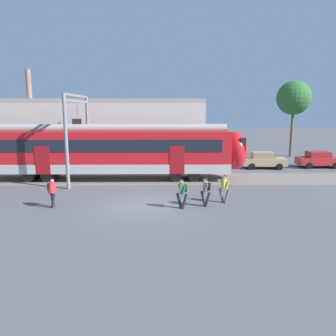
{
  "coord_description": "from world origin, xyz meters",
  "views": [
    {
      "loc": [
        1.25,
        -18.1,
        5.42
      ],
      "look_at": [
        1.49,
        3.27,
        1.6
      ],
      "focal_mm": 35.0,
      "sensor_mm": 36.0,
      "label": 1
    }
  ],
  "objects": [
    {
      "name": "ground_plane",
      "position": [
        0.0,
        0.0,
        0.0
      ],
      "size": [
        160.0,
        160.0,
        0.0
      ],
      "primitive_type": "plane",
      "color": "#515156"
    },
    {
      "name": "commuter_train",
      "position": [
        -11.28,
        7.27,
        2.25
      ],
      "size": [
        38.05,
        3.07,
        4.73
      ],
      "color": "#B7B2AD",
      "rests_on": "ground"
    },
    {
      "name": "pedestrian_red",
      "position": [
        -5.03,
        -0.29,
        0.99
      ],
      "size": [
        0.55,
        0.67,
        1.67
      ],
      "color": "#28282D",
      "rests_on": "ground"
    },
    {
      "name": "pedestrian_green",
      "position": [
        2.24,
        -0.58,
        0.99
      ],
      "size": [
        0.65,
        0.53,
        1.67
      ],
      "color": "#28282D",
      "rests_on": "ground"
    },
    {
      "name": "pedestrian_grey",
      "position": [
        3.59,
        -0.18,
        0.99
      ],
      "size": [
        0.59,
        0.64,
        1.67
      ],
      "color": "#28282D",
      "rests_on": "ground"
    },
    {
      "name": "pedestrian_yellow",
      "position": [
        4.77,
        0.55,
        0.96
      ],
      "size": [
        0.69,
        0.54,
        1.67
      ],
      "color": "#6B6051",
      "rests_on": "ground"
    },
    {
      "name": "parked_car_tan",
      "position": [
        10.49,
        11.95,
        0.78
      ],
      "size": [
        4.07,
        1.9,
        1.54
      ],
      "color": "tan",
      "rests_on": "ground"
    },
    {
      "name": "parked_car_red",
      "position": [
        15.87,
        12.36,
        0.78
      ],
      "size": [
        4.0,
        1.76,
        1.54
      ],
      "color": "#B22323",
      "rests_on": "ground"
    },
    {
      "name": "catenary_gantry",
      "position": [
        -5.4,
        7.27,
        4.31
      ],
      "size": [
        0.24,
        6.64,
        6.53
      ],
      "color": "gray",
      "rests_on": "ground"
    },
    {
      "name": "background_building",
      "position": [
        -5.48,
        14.3,
        3.21
      ],
      "size": [
        20.94,
        5.0,
        9.2
      ],
      "color": "beige",
      "rests_on": "ground"
    },
    {
      "name": "street_tree_right",
      "position": [
        16.05,
        19.89,
        6.71
      ],
      "size": [
        3.86,
        3.86,
        8.68
      ],
      "color": "brown",
      "rests_on": "ground"
    }
  ]
}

